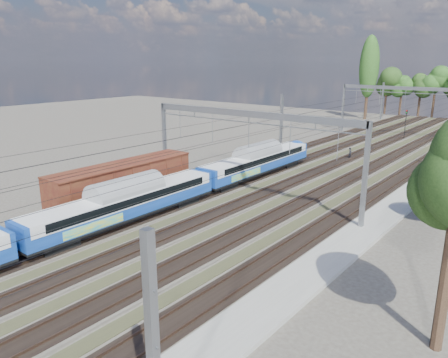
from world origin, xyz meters
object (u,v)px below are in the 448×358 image
Objects in this scene: worker at (350,153)px; freight_boxcar at (123,181)px; signal_near at (406,121)px; emu_train at (122,199)px.

freight_boxcar is at bearing 163.91° from worker.
freight_boxcar is at bearing -106.33° from signal_near.
signal_near reaches higher than freight_boxcar.
worker is 20.89m from signal_near.
emu_train is 34.57× the size of worker.
freight_boxcar reaches higher than worker.
signal_near reaches higher than worker.
worker is 0.33× the size of signal_near.
signal_near reaches higher than emu_train.
emu_train is 3.86× the size of freight_boxcar.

